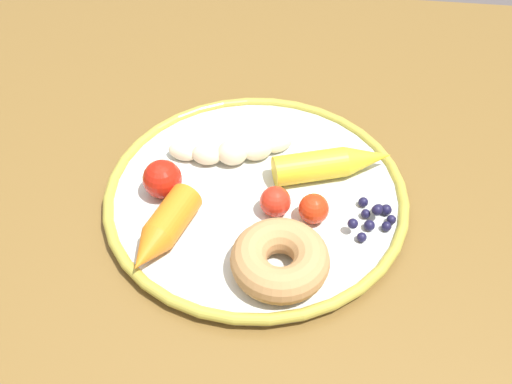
{
  "coord_description": "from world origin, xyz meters",
  "views": [
    {
      "loc": [
        0.42,
        0.05,
        1.21
      ],
      "look_at": [
        -0.01,
        -0.01,
        0.75
      ],
      "focal_mm": 40.5,
      "sensor_mm": 36.0,
      "label": 1
    }
  ],
  "objects": [
    {
      "name": "banana",
      "position": [
        -0.06,
        -0.04,
        0.76
      ],
      "size": [
        0.07,
        0.15,
        0.03
      ],
      "color": "beige",
      "rests_on": "plate"
    },
    {
      "name": "dining_table",
      "position": [
        0.0,
        0.0,
        0.65
      ],
      "size": [
        0.99,
        0.99,
        0.74
      ],
      "color": "brown",
      "rests_on": "ground_plane"
    },
    {
      "name": "tomato_mid",
      "position": [
        0.01,
        0.02,
        0.76
      ],
      "size": [
        0.03,
        0.03,
        0.03
      ],
      "primitive_type": "sphere",
      "color": "red",
      "rests_on": "plate"
    },
    {
      "name": "donut",
      "position": [
        0.09,
        0.03,
        0.77
      ],
      "size": [
        0.13,
        0.13,
        0.04
      ],
      "primitive_type": "torus",
      "rotation": [
        0.0,
        0.0,
        1.11
      ],
      "color": "tan",
      "rests_on": "plate"
    },
    {
      "name": "tomato_near",
      "position": [
        -0.0,
        -0.11,
        0.77
      ],
      "size": [
        0.04,
        0.04,
        0.04
      ],
      "primitive_type": "sphere",
      "color": "red",
      "rests_on": "plate"
    },
    {
      "name": "carrot_orange",
      "position": [
        0.07,
        -0.09,
        0.77
      ],
      "size": [
        0.11,
        0.06,
        0.04
      ],
      "color": "orange",
      "rests_on": "plate"
    },
    {
      "name": "blueberry_pile",
      "position": [
        0.01,
        0.12,
        0.76
      ],
      "size": [
        0.06,
        0.05,
        0.02
      ],
      "color": "#191638",
      "rests_on": "plate"
    },
    {
      "name": "plate",
      "position": [
        -0.01,
        -0.01,
        0.75
      ],
      "size": [
        0.33,
        0.33,
        0.02
      ],
      "color": "silver",
      "rests_on": "dining_table"
    },
    {
      "name": "tomato_far",
      "position": [
        0.02,
        0.06,
        0.76
      ],
      "size": [
        0.03,
        0.03,
        0.03
      ],
      "primitive_type": "sphere",
      "color": "red",
      "rests_on": "plate"
    },
    {
      "name": "carrot_yellow",
      "position": [
        -0.05,
        0.08,
        0.76
      ],
      "size": [
        0.08,
        0.14,
        0.03
      ],
      "color": "yellow",
      "rests_on": "plate"
    }
  ]
}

